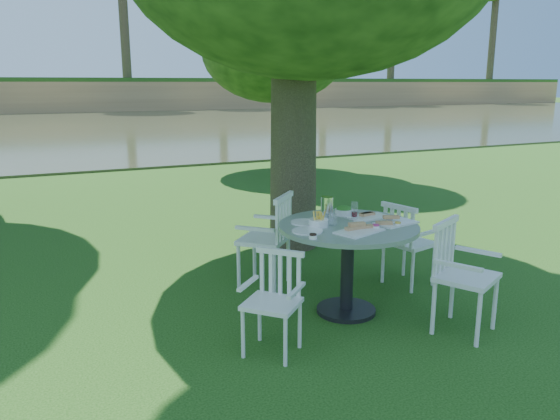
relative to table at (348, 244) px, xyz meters
The scene contains 9 objects.
ground 0.98m from the table, 114.86° to the left, with size 140.00×140.00×0.00m, color #123B0C.
table is the anchor object (origin of this frame).
chair_ne 0.98m from the table, 20.42° to the left, with size 0.52×0.54×0.90m.
chair_nw 0.97m from the table, 111.75° to the left, with size 0.70×0.70×1.01m.
chair_sw 1.00m from the table, 157.44° to the right, with size 0.56×0.57×0.82m.
chair_se 0.97m from the table, 46.56° to the right, with size 0.65×0.63×0.97m.
tableware 0.24m from the table, 109.26° to the left, with size 1.23×0.88×0.23m.
river 23.66m from the table, 90.73° to the left, with size 100.00×28.00×0.12m, color #363B23.
far_bank 42.28m from the table, 90.03° to the left, with size 100.00×18.00×15.20m.
Camera 1 is at (-2.32, -4.78, 2.13)m, focal length 35.00 mm.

